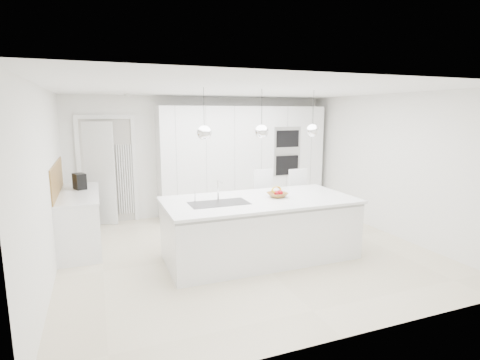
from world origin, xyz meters
name	(u,v)px	position (x,y,z in m)	size (l,w,h in m)	color
floor	(247,251)	(0.00, 0.00, 0.00)	(5.50, 5.50, 0.00)	beige
wall_back	(203,156)	(0.00, 2.50, 1.25)	(5.50, 5.50, 0.00)	white
wall_left	(47,186)	(-2.75, 0.00, 1.25)	(5.00, 5.00, 0.00)	white
ceiling	(247,90)	(0.00, 0.00, 2.50)	(5.50, 5.50, 0.00)	white
tall_cabinets	(243,161)	(0.80, 2.20, 1.15)	(3.60, 0.60, 2.30)	white
oven_stack	(287,151)	(1.70, 1.89, 1.35)	(0.62, 0.04, 1.05)	#A5A5A8
doorway_frame	(108,172)	(-1.95, 2.47, 1.02)	(1.11, 0.08, 2.13)	white
hallway_door	(94,174)	(-2.20, 2.42, 1.00)	(0.82, 0.04, 2.00)	white
radiator	(125,180)	(-1.63, 2.46, 0.85)	(0.32, 0.04, 1.40)	white
left_base_cabinets	(80,221)	(-2.45, 1.20, 0.43)	(0.60, 1.80, 0.86)	white
left_worktop	(78,194)	(-2.45, 1.20, 0.88)	(0.62, 1.82, 0.04)	white
oak_backsplash	(57,178)	(-2.74, 1.20, 1.15)	(0.02, 1.80, 0.50)	olive
island_base	(260,230)	(0.10, -0.30, 0.43)	(2.80, 1.20, 0.86)	white
island_worktop	(259,200)	(0.10, -0.25, 0.88)	(2.84, 1.40, 0.04)	white
island_sink	(219,209)	(-0.55, -0.30, 0.82)	(0.84, 0.44, 0.18)	#3F3F42
island_tap	(218,190)	(-0.50, -0.10, 1.05)	(0.02, 0.02, 0.30)	white
pendant_left	(204,133)	(-0.75, -0.30, 1.90)	(0.20, 0.20, 0.20)	white
pendant_mid	(261,132)	(0.10, -0.30, 1.90)	(0.20, 0.20, 0.20)	white
pendant_right	(313,131)	(0.95, -0.30, 1.90)	(0.20, 0.20, 0.20)	white
fruit_bowl	(277,195)	(0.40, -0.25, 0.94)	(0.30, 0.30, 0.07)	olive
espresso_machine	(80,181)	(-2.43, 1.50, 1.03)	(0.16, 0.25, 0.26)	black
bar_stool_left	(266,205)	(0.56, 0.49, 0.59)	(0.39, 0.54, 1.18)	white
bar_stool_right	(301,202)	(1.26, 0.49, 0.58)	(0.38, 0.53, 1.16)	white
apple_a	(280,193)	(0.44, -0.27, 0.97)	(0.08, 0.08, 0.08)	#A60A15
apple_b	(280,192)	(0.45, -0.24, 0.97)	(0.08, 0.08, 0.08)	#A60A15
apple_c	(277,193)	(0.37, -0.28, 0.97)	(0.07, 0.07, 0.07)	#A60A15
apple_extra_3	(280,192)	(0.45, -0.23, 0.97)	(0.08, 0.08, 0.08)	#A60A15
banana_bunch	(276,190)	(0.38, -0.25, 1.01)	(0.21, 0.21, 0.03)	gold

